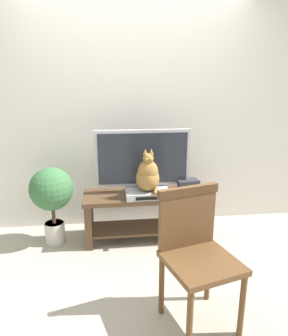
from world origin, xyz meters
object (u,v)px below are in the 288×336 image
Objects in this scene: book_stack at (188,185)px; potted_plant at (52,194)px; tv at (143,160)px; wooden_chair at (195,246)px; media_box at (147,193)px; tv_stand at (143,208)px; cat at (148,175)px.

book_stack is 1.39m from potted_plant.
tv is 1.29m from wooden_chair.
potted_plant is at bearing -177.14° from tv.
book_stack is at bearing 78.01° from wooden_chair.
book_stack is (0.44, 0.11, 0.03)m from media_box.
book_stack reaches higher than media_box.
tv_stand is 4.96× the size of book_stack.
tv is 1.02× the size of wooden_chair.
potted_plant is (-0.92, 0.01, 0.20)m from tv_stand.
tv_stand is 1.22m from wooden_chair.
potted_plant is at bearing -179.19° from book_stack.
wooden_chair is at bearing -80.16° from tv.
book_stack reaches higher than tv_stand.
media_box is 0.47× the size of wooden_chair.
wooden_chair is (0.21, -1.24, -0.29)m from tv.
media_box is at bearing 99.40° from wooden_chair.
potted_plant is at bearing 179.34° from tv_stand.
media_box is 1.77× the size of book_stack.
cat is (0.00, -0.01, 0.19)m from media_box.
wooden_chair is 1.17× the size of potted_plant.
potted_plant is (-1.39, -0.02, -0.03)m from book_stack.
wooden_chair is at bearing -80.60° from media_box.
tv reaches higher than potted_plant.
tv_stand is at bearing -0.66° from potted_plant.
tv is 3.89× the size of book_stack.
potted_plant is at bearing 133.62° from wooden_chair.
tv is 0.97m from potted_plant.
tv reaches higher than book_stack.
wooden_chair is (0.21, -1.18, 0.21)m from tv_stand.
book_stack is at bearing 13.63° from media_box.
tv_stand is 0.50m from tv.
cat is 0.54× the size of potted_plant.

